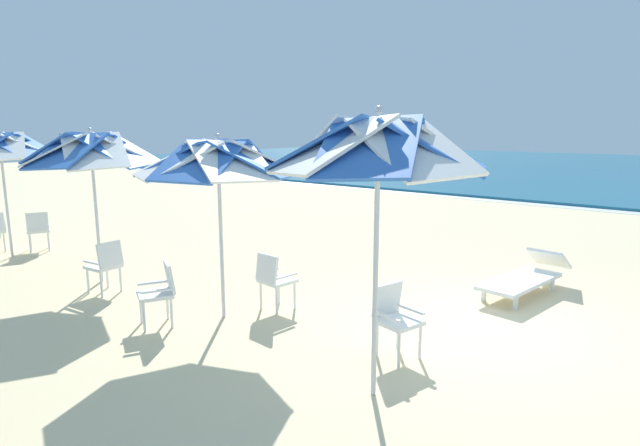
% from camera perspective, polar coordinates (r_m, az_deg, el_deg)
% --- Properties ---
extents(ground_plane, '(80.00, 80.00, 0.00)m').
position_cam_1_polar(ground_plane, '(7.44, 18.31, -10.98)').
color(ground_plane, beige).
extents(surf_foam, '(80.00, 0.70, 0.01)m').
position_cam_1_polar(surf_foam, '(18.90, 31.04, 1.00)').
color(surf_foam, white).
rests_on(surf_foam, ground).
extents(beach_umbrella_0, '(2.11, 2.11, 2.86)m').
position_cam_1_polar(beach_umbrella_0, '(4.84, 6.46, 8.24)').
color(beach_umbrella_0, silver).
rests_on(beach_umbrella_0, ground).
extents(plastic_chair_0, '(0.56, 0.53, 0.87)m').
position_cam_1_polar(plastic_chair_0, '(6.18, 8.29, -10.10)').
color(plastic_chair_0, white).
rests_on(plastic_chair_0, ground).
extents(beach_umbrella_1, '(2.27, 2.27, 2.58)m').
position_cam_1_polar(beach_umbrella_1, '(7.13, -11.21, 6.87)').
color(beach_umbrella_1, silver).
rests_on(beach_umbrella_1, ground).
extents(plastic_chair_1, '(0.59, 0.61, 0.87)m').
position_cam_1_polar(plastic_chair_1, '(7.35, -17.29, -7.08)').
color(plastic_chair_1, white).
rests_on(plastic_chair_1, ground).
extents(plastic_chair_2, '(0.48, 0.51, 0.87)m').
position_cam_1_polar(plastic_chair_2, '(7.59, -5.12, -6.06)').
color(plastic_chair_2, white).
rests_on(plastic_chair_2, ground).
extents(beach_umbrella_2, '(2.35, 2.35, 2.66)m').
position_cam_1_polar(beach_umbrella_2, '(9.48, -24.01, 7.32)').
color(beach_umbrella_2, silver).
rests_on(beach_umbrella_2, ground).
extents(plastic_chair_3, '(0.51, 0.48, 0.87)m').
position_cam_1_polar(plastic_chair_3, '(9.01, -22.66, -4.17)').
color(plastic_chair_3, white).
rests_on(plastic_chair_3, ground).
extents(beach_umbrella_3, '(2.32, 2.32, 2.64)m').
position_cam_1_polar(beach_umbrella_3, '(12.22, -31.92, 7.17)').
color(beach_umbrella_3, silver).
rests_on(beach_umbrella_3, ground).
extents(plastic_chair_4, '(0.60, 0.58, 0.87)m').
position_cam_1_polar(plastic_chair_4, '(12.70, -28.76, -0.54)').
color(plastic_chair_4, white).
rests_on(plastic_chair_4, ground).
extents(sun_lounger_1, '(0.93, 2.21, 0.62)m').
position_cam_1_polar(sun_lounger_1, '(9.01, 21.83, -5.53)').
color(sun_lounger_1, white).
rests_on(sun_lounger_1, ground).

